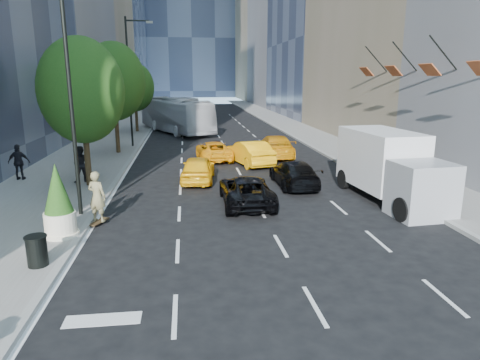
{
  "coord_description": "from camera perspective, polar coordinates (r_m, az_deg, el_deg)",
  "views": [
    {
      "loc": [
        -2.08,
        -13.44,
        5.63
      ],
      "look_at": [
        -0.01,
        3.13,
        1.6
      ],
      "focal_mm": 32.0,
      "sensor_mm": 36.0,
      "label": 1
    }
  ],
  "objects": [
    {
      "name": "ground",
      "position": [
        14.72,
        1.58,
        -8.92
      ],
      "size": [
        160.0,
        160.0,
        0.0
      ],
      "primitive_type": "plane",
      "color": "black",
      "rests_on": "ground"
    },
    {
      "name": "sidewalk_left",
      "position": [
        44.34,
        -16.12,
        5.84
      ],
      "size": [
        6.0,
        120.0,
        0.15
      ],
      "primitive_type": "cube",
      "color": "slate",
      "rests_on": "ground"
    },
    {
      "name": "sidewalk_right",
      "position": [
        45.43,
        8.41,
        6.4
      ],
      "size": [
        4.0,
        120.0,
        0.15
      ],
      "primitive_type": "cube",
      "color": "slate",
      "rests_on": "ground"
    },
    {
      "name": "lamp_near",
      "position": [
        17.95,
        -21.38,
        13.25
      ],
      "size": [
        2.13,
        0.22,
        10.0
      ],
      "color": "black",
      "rests_on": "sidewalk_left"
    },
    {
      "name": "lamp_far",
      "position": [
        35.7,
        -14.34,
        13.45
      ],
      "size": [
        2.13,
        0.22,
        10.0
      ],
      "color": "black",
      "rests_on": "sidewalk_left"
    },
    {
      "name": "tree_near",
      "position": [
        23.03,
        -20.35,
        11.1
      ],
      "size": [
        4.2,
        4.2,
        7.46
      ],
      "color": "black",
      "rests_on": "sidewalk_left"
    },
    {
      "name": "tree_mid",
      "position": [
        32.85,
        -16.48,
        12.48
      ],
      "size": [
        4.5,
        4.5,
        7.99
      ],
      "color": "black",
      "rests_on": "sidewalk_left"
    },
    {
      "name": "tree_far",
      "position": [
        45.74,
        -13.84,
        11.92
      ],
      "size": [
        3.9,
        3.9,
        6.92
      ],
      "color": "black",
      "rests_on": "sidewalk_left"
    },
    {
      "name": "traffic_signal",
      "position": [
        53.63,
        -11.99,
        11.79
      ],
      "size": [
        2.48,
        0.53,
        5.2
      ],
      "color": "black",
      "rests_on": "sidewalk_left"
    },
    {
      "name": "facade_flags",
      "position": [
        26.68,
        22.04,
        13.8
      ],
      "size": [
        1.85,
        13.3,
        2.05
      ],
      "color": "black",
      "rests_on": "ground"
    },
    {
      "name": "skateboarder",
      "position": [
        17.44,
        -18.5,
        -2.55
      ],
      "size": [
        0.86,
        0.73,
        2.0
      ],
      "primitive_type": "imported",
      "rotation": [
        0.0,
        0.0,
        2.73
      ],
      "color": "olive",
      "rests_on": "ground"
    },
    {
      "name": "black_sedan_lincoln",
      "position": [
        19.28,
        0.82,
        -1.39
      ],
      "size": [
        2.19,
        4.72,
        1.31
      ],
      "primitive_type": "imported",
      "rotation": [
        0.0,
        0.0,
        3.14
      ],
      "color": "black",
      "rests_on": "ground"
    },
    {
      "name": "black_sedan_mercedes",
      "position": [
        22.69,
        7.2,
        0.87
      ],
      "size": [
        1.96,
        4.73,
        1.37
      ],
      "primitive_type": "imported",
      "rotation": [
        0.0,
        0.0,
        3.15
      ],
      "color": "black",
      "rests_on": "ground"
    },
    {
      "name": "taxi_a",
      "position": [
        23.61,
        -5.62,
        1.51
      ],
      "size": [
        2.15,
        4.41,
        1.45
      ],
      "primitive_type": "imported",
      "rotation": [
        0.0,
        0.0,
        3.04
      ],
      "color": "#FFB80D",
      "rests_on": "ground"
    },
    {
      "name": "taxi_b",
      "position": [
        28.16,
        1.26,
        3.67
      ],
      "size": [
        2.84,
        5.08,
        1.59
      ],
      "primitive_type": "imported",
      "rotation": [
        0.0,
        0.0,
        3.4
      ],
      "color": "#FFAC0D",
      "rests_on": "ground"
    },
    {
      "name": "taxi_c",
      "position": [
        29.78,
        -3.53,
        3.92
      ],
      "size": [
        2.49,
        4.83,
        1.3
      ],
      "primitive_type": "imported",
      "rotation": [
        0.0,
        0.0,
        3.21
      ],
      "color": "#FFA50D",
      "rests_on": "ground"
    },
    {
      "name": "taxi_d",
      "position": [
        30.91,
        4.71,
        4.52
      ],
      "size": [
        2.45,
        5.55,
        1.59
      ],
      "primitive_type": "imported",
      "rotation": [
        0.0,
        0.0,
        3.1
      ],
      "color": "orange",
      "rests_on": "ground"
    },
    {
      "name": "city_bus",
      "position": [
        45.38,
        -8.6,
        8.57
      ],
      "size": [
        7.95,
        13.02,
        3.59
      ],
      "primitive_type": "imported",
      "rotation": [
        0.0,
        0.0,
        0.41
      ],
      "color": "silver",
      "rests_on": "ground"
    },
    {
      "name": "box_truck",
      "position": [
        20.87,
        19.38,
        1.69
      ],
      "size": [
        2.94,
        6.81,
        3.17
      ],
      "rotation": [
        0.0,
        0.0,
        0.08
      ],
      "color": "silver",
      "rests_on": "ground"
    },
    {
      "name": "pedestrian_a",
      "position": [
        24.05,
        -20.34,
        1.94
      ],
      "size": [
        1.03,
        0.84,
        1.97
      ],
      "primitive_type": "imported",
      "rotation": [
        0.0,
        0.0,
        0.1
      ],
      "color": "black",
      "rests_on": "sidewalk_left"
    },
    {
      "name": "pedestrian_b",
      "position": [
        26.2,
        -27.38,
        2.13
      ],
      "size": [
        1.15,
        0.5,
        1.94
      ],
      "primitive_type": "imported",
      "rotation": [
        0.0,
        0.0,
        3.12
      ],
      "color": "black",
      "rests_on": "sidewalk_left"
    },
    {
      "name": "trash_can",
      "position": [
        14.19,
        -25.45,
        -8.6
      ],
      "size": [
        0.59,
        0.59,
        0.89
      ],
      "primitive_type": "cylinder",
      "color": "black",
      "rests_on": "sidewalk_left"
    },
    {
      "name": "planter_shrub",
      "position": [
        16.2,
        -23.06,
        -2.71
      ],
      "size": [
        1.09,
        1.09,
        2.61
      ],
      "color": "beige",
      "rests_on": "sidewalk_left"
    }
  ]
}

